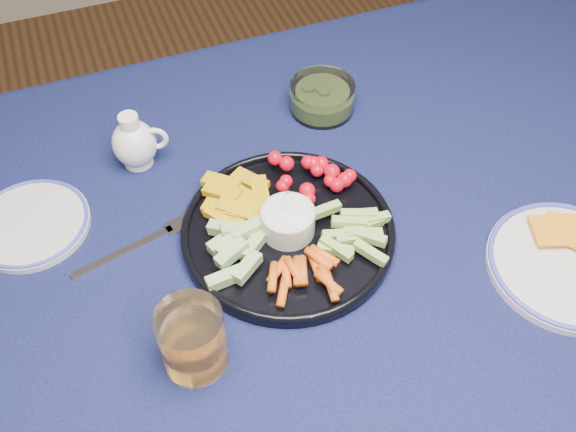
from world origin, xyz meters
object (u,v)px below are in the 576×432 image
object	(u,v)px
pickle_bowl	(322,98)
creamer_pitcher	(135,143)
crudite_platter	(287,229)
cheese_plate	(568,263)
side_plate_extra	(31,224)
dining_table	(276,295)
juice_tumbler	(193,342)

from	to	relation	value
pickle_bowl	creamer_pitcher	bearing A→B (deg)	-177.41
crudite_platter	cheese_plate	size ratio (longest dim) A/B	1.40
crudite_platter	side_plate_extra	world-z (taller)	crudite_platter
creamer_pitcher	crudite_platter	bearing A→B (deg)	-53.51
crudite_platter	dining_table	bearing A→B (deg)	-131.08
dining_table	creamer_pitcher	distance (m)	0.33
cheese_plate	side_plate_extra	world-z (taller)	cheese_plate
juice_tumbler	creamer_pitcher	bearing A→B (deg)	88.88
creamer_pitcher	cheese_plate	xyz separation A→B (m)	(0.53, -0.43, -0.03)
pickle_bowl	side_plate_extra	size ratio (longest dim) A/B	0.65
cheese_plate	juice_tumbler	distance (m)	0.54
juice_tumbler	side_plate_extra	xyz separation A→B (m)	(-0.18, 0.30, -0.04)
dining_table	side_plate_extra	bearing A→B (deg)	148.99
dining_table	crudite_platter	xyz separation A→B (m)	(0.03, 0.04, 0.11)
side_plate_extra	dining_table	bearing A→B (deg)	-31.01
dining_table	cheese_plate	distance (m)	0.43
juice_tumbler	crudite_platter	bearing A→B (deg)	38.73
cheese_plate	side_plate_extra	distance (m)	0.79
juice_tumbler	side_plate_extra	world-z (taller)	juice_tumbler
crudite_platter	side_plate_extra	xyz separation A→B (m)	(-0.36, 0.16, -0.01)
cheese_plate	juice_tumbler	bearing A→B (deg)	174.58
side_plate_extra	juice_tumbler	bearing A→B (deg)	-59.67
cheese_plate	juice_tumbler	xyz separation A→B (m)	(-0.54, 0.05, 0.03)
juice_tumbler	dining_table	bearing A→B (deg)	35.89
pickle_bowl	side_plate_extra	bearing A→B (deg)	-169.76
dining_table	juice_tumbler	bearing A→B (deg)	-144.11
dining_table	pickle_bowl	xyz separation A→B (m)	(0.19, 0.29, 0.11)
dining_table	cheese_plate	xyz separation A→B (m)	(0.39, -0.16, 0.10)
juice_tumbler	side_plate_extra	size ratio (longest dim) A/B	0.57
dining_table	cheese_plate	size ratio (longest dim) A/B	7.30
pickle_bowl	cheese_plate	bearing A→B (deg)	-66.17
pickle_bowl	cheese_plate	distance (m)	0.49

